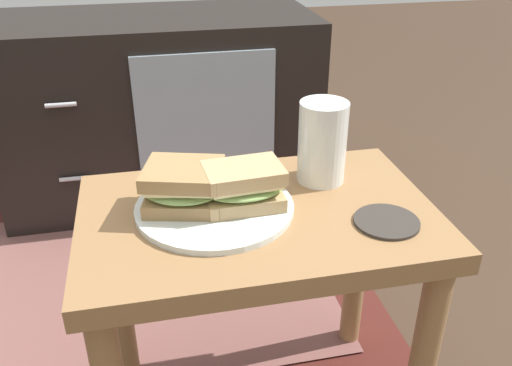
{
  "coord_description": "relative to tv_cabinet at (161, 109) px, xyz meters",
  "views": [
    {
      "loc": [
        -0.16,
        -0.71,
        0.91
      ],
      "look_at": [
        -0.0,
        0.0,
        0.51
      ],
      "focal_mm": 38.11,
      "sensor_mm": 36.0,
      "label": 1
    }
  ],
  "objects": [
    {
      "name": "plate",
      "position": [
        0.04,
        -0.93,
        0.17
      ],
      "size": [
        0.25,
        0.25,
        0.01
      ],
      "primitive_type": "cylinder",
      "color": "silver",
      "rests_on": "side_table"
    },
    {
      "name": "beer_glass",
      "position": [
        0.24,
        -0.87,
        0.24
      ],
      "size": [
        0.08,
        0.08,
        0.14
      ],
      "color": "silver",
      "rests_on": "side_table"
    },
    {
      "name": "tv_cabinet",
      "position": [
        0.0,
        0.0,
        0.0
      ],
      "size": [
        0.96,
        0.46,
        0.58
      ],
      "color": "black",
      "rests_on": "ground"
    },
    {
      "name": "side_table",
      "position": [
        0.11,
        -0.95,
        0.08
      ],
      "size": [
        0.56,
        0.36,
        0.46
      ],
      "color": "olive",
      "rests_on": "ground"
    },
    {
      "name": "sandwich_back",
      "position": [
        0.09,
        -0.94,
        0.21
      ],
      "size": [
        0.13,
        0.09,
        0.07
      ],
      "color": "tan",
      "rests_on": "plate"
    },
    {
      "name": "sandwich_front",
      "position": [
        -0.0,
        -0.92,
        0.21
      ],
      "size": [
        0.15,
        0.13,
        0.07
      ],
      "color": "#9E7A4C",
      "rests_on": "plate"
    },
    {
      "name": "coaster",
      "position": [
        0.29,
        -1.02,
        0.17
      ],
      "size": [
        0.1,
        0.1,
        0.01
      ],
      "primitive_type": "cylinder",
      "color": "#332D28",
      "rests_on": "side_table"
    },
    {
      "name": "area_rug",
      "position": [
        -0.12,
        -0.49,
        -0.29
      ],
      "size": [
        1.19,
        0.89,
        0.01
      ],
      "color": "#4C1E19",
      "rests_on": "ground"
    }
  ]
}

